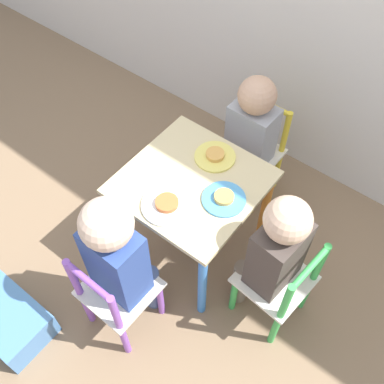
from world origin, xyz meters
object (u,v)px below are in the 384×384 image
Objects in this scene: chair_green at (279,284)px; kids_table at (192,194)px; chair_purple at (116,295)px; plate_front at (167,204)px; plate_back at (215,156)px; plate_right at (224,199)px; storage_bin at (8,319)px; child_back at (250,133)px; chair_yellow at (253,153)px; child_right at (274,250)px; child_front at (119,255)px.

kids_table is at bearing -90.00° from chair_green.
plate_front is (0.01, 0.32, 0.25)m from chair_purple.
plate_back and plate_right have the same top height.
storage_bin is (-0.83, -0.73, -0.18)m from chair_green.
child_back is 0.44m from plate_right.
plate_right is at bearing -69.46° from child_back.
chair_yellow is 0.68m from child_right.
chair_yellow is at bearing -90.09° from chair_purple.
chair_green is (0.46, -0.52, 0.00)m from chair_yellow.
chair_yellow is 0.65× the size of child_front.
child_front reaches higher than kids_table.
plate_right is (-0.32, 0.05, 0.25)m from chair_green.
plate_front is at bearing -90.00° from kids_table.
chair_green is 0.67m from child_back.
child_front is at bearing 46.08° from storage_bin.
child_right reaches higher than storage_bin.
child_front is (-0.41, -0.37, 0.03)m from child_right.
plate_right is at bearing -107.86° from chair_purple.
plate_right is at bearing -45.00° from plate_back.
child_front is 2.21× the size of storage_bin.
chair_purple is at bearing -108.77° from plate_right.
chair_purple reaches higher than kids_table.
plate_front is (-0.15, -0.15, 0.00)m from plate_right.
kids_table is at bearing -90.00° from child_right.
plate_front is at bearing -90.44° from chair_purple.
plate_front reaches higher than chair_yellow.
kids_table is 0.41m from child_right.
child_right reaches higher than kids_table.
plate_front is at bearing -90.53° from child_front.
chair_purple is (-0.02, -0.94, 0.00)m from chair_yellow.
child_right is 0.27m from plate_right.
chair_green is 0.65× the size of child_front.
chair_yellow is 1.00× the size of chair_green.
storage_bin is at bearing -106.16° from child_back.
chair_yellow is at bearing -90.09° from child_front.
plate_front reaches higher than chair_purple.
plate_front is 0.84m from storage_bin.
kids_table reaches higher than storage_bin.
child_front is at bearing -46.70° from chair_green.
storage_bin is at bearing 46.99° from child_front.
child_right reaches higher than chair_purple.
plate_back reaches higher than chair_yellow.
child_right reaches higher than child_back.
child_back is 0.60m from child_right.
child_right is 0.45m from plate_back.
child_front is at bearing -42.42° from child_right.
child_right is (0.41, 0.43, 0.19)m from chair_purple.
child_front is 0.26m from plate_front.
kids_table is 0.50m from chair_purple.
chair_yellow is 2.63× the size of plate_front.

